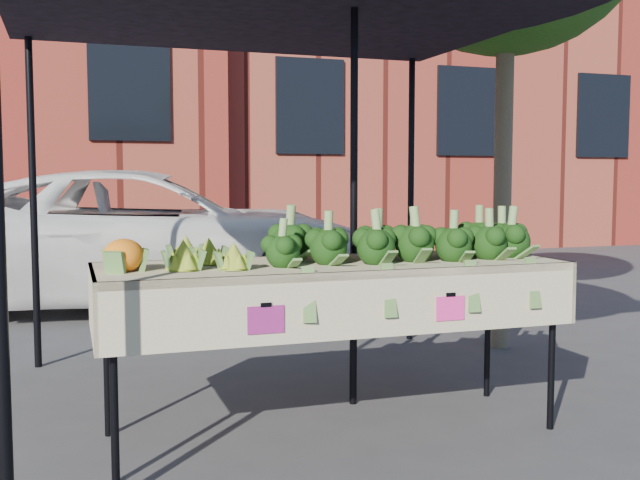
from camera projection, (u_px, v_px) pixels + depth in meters
The scene contains 9 objects.
ground at pixel (355, 427), 4.02m from camera, with size 90.00×90.00×0.00m, color #353538.
table at pixel (332, 348), 3.90m from camera, with size 2.40×0.81×0.90m.
canopy at pixel (292, 172), 4.29m from camera, with size 3.16×3.16×2.74m, color black, non-canonical shape.
broccoli_heap at pixel (399, 236), 4.00m from camera, with size 1.60×0.57×0.25m, color black.
romanesco_cluster at pixel (203, 247), 3.67m from camera, with size 0.43×0.57×0.20m, color #9BAA2B.
cauliflower_pair at pixel (123, 253), 3.47m from camera, with size 0.20×0.20×0.18m, color orange.
vehicle at pixel (146, 60), 7.72m from camera, with size 2.36×1.42×5.12m, color white.
street_tree at pixel (504, 91), 5.76m from camera, with size 2.03×2.03×4.01m, color #1E4C14, non-canonical shape.
building_right at pixel (438, 55), 17.71m from camera, with size 12.00×8.00×8.50m, color maroon.
Camera 1 is at (-1.44, -3.65, 1.33)m, focal length 41.99 mm.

